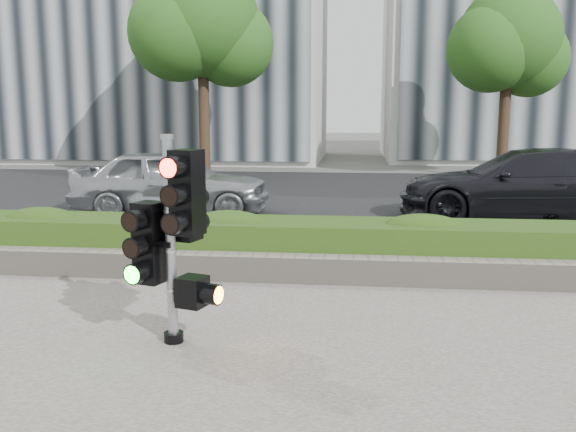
# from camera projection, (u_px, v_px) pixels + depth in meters

# --- Properties ---
(ground) EXTENTS (120.00, 120.00, 0.00)m
(ground) POSITION_uv_depth(u_px,v_px,m) (296.00, 336.00, 6.10)
(ground) COLOR #51514C
(ground) RESTS_ON ground
(road) EXTENTS (60.00, 13.00, 0.02)m
(road) POSITION_uv_depth(u_px,v_px,m) (333.00, 197.00, 15.90)
(road) COLOR black
(road) RESTS_ON ground
(curb) EXTENTS (60.00, 0.25, 0.12)m
(curb) POSITION_uv_depth(u_px,v_px,m) (316.00, 257.00, 9.18)
(curb) COLOR gray
(curb) RESTS_ON ground
(stone_wall) EXTENTS (12.00, 0.32, 0.34)m
(stone_wall) POSITION_uv_depth(u_px,v_px,m) (310.00, 269.00, 7.93)
(stone_wall) COLOR gray
(stone_wall) RESTS_ON sidewalk
(hedge) EXTENTS (12.00, 1.00, 0.68)m
(hedge) POSITION_uv_depth(u_px,v_px,m) (314.00, 245.00, 8.54)
(hedge) COLOR #4C7323
(hedge) RESTS_ON sidewalk
(tree_left) EXTENTS (4.61, 4.03, 7.34)m
(tree_left) POSITION_uv_depth(u_px,v_px,m) (202.00, 24.00, 19.99)
(tree_left) COLOR black
(tree_left) RESTS_ON ground
(tree_right) EXTENTS (4.10, 3.58, 6.53)m
(tree_right) POSITION_uv_depth(u_px,v_px,m) (508.00, 42.00, 19.99)
(tree_right) COLOR black
(tree_right) RESTS_ON ground
(traffic_signal) EXTENTS (0.73, 0.60, 1.99)m
(traffic_signal) POSITION_uv_depth(u_px,v_px,m) (174.00, 230.00, 5.70)
(traffic_signal) COLOR black
(traffic_signal) RESTS_ON sidewalk
(car_silver) EXTENTS (4.28, 1.95, 1.42)m
(car_silver) POSITION_uv_depth(u_px,v_px,m) (171.00, 182.00, 13.08)
(car_silver) COLOR #A7A9AE
(car_silver) RESTS_ON road
(car_dark) EXTENTS (5.17, 2.38, 1.46)m
(car_dark) POSITION_uv_depth(u_px,v_px,m) (525.00, 184.00, 12.46)
(car_dark) COLOR black
(car_dark) RESTS_ON road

